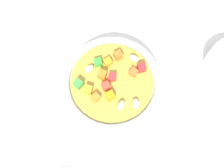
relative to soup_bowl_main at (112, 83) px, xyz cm
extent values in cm
cube|color=silver|center=(0.01, 0.00, -3.45)|extent=(140.00, 140.00, 2.00)
cylinder|color=white|center=(0.01, 0.00, -0.70)|extent=(17.83, 17.83, 3.51)
torus|color=white|center=(0.01, 0.00, 1.43)|extent=(18.03, 18.03, 1.27)
cylinder|color=#AC9034|center=(0.01, 0.00, 1.25)|extent=(15.12, 15.12, 0.40)
cube|color=orange|center=(-1.92, 3.71, 1.94)|extent=(1.82, 1.82, 0.97)
cube|color=red|center=(-0.56, 0.30, 1.97)|extent=(1.41, 1.41, 1.03)
ellipsoid|color=beige|center=(-4.62, 3.57, 2.08)|extent=(2.03, 2.26, 1.26)
cube|color=#D56221|center=(-4.84, 0.57, 2.16)|extent=(1.90, 1.90, 1.42)
ellipsoid|color=beige|center=(-1.63, -4.36, 1.96)|extent=(2.25, 2.14, 1.02)
cube|color=orange|center=(2.32, -3.90, 2.06)|extent=(1.54, 1.54, 1.22)
cube|color=orange|center=(-3.41, -1.17, 1.97)|extent=(1.91, 1.91, 1.03)
ellipsoid|color=beige|center=(3.80, 4.62, 1.94)|extent=(2.09, 1.54, 0.98)
ellipsoid|color=beige|center=(4.38, 2.12, 1.97)|extent=(2.17, 1.72, 1.04)
cube|color=#BC3D2A|center=(1.27, -0.93, 2.00)|extent=(1.86, 1.86, 1.09)
cube|color=orange|center=(3.54, -2.46, 1.95)|extent=(1.91, 1.91, 1.00)
cube|color=orange|center=(2.96, -0.15, 2.11)|extent=(1.90, 1.90, 1.31)
cube|color=green|center=(1.52, -5.79, 2.15)|extent=(1.88, 1.88, 1.40)
cube|color=red|center=(-2.85, 5.06, 2.24)|extent=(1.76, 1.76, 1.57)
cube|color=orange|center=(-0.64, -1.82, 2.27)|extent=(1.62, 1.62, 1.63)
cube|color=green|center=(-3.04, -2.95, 2.03)|extent=(1.76, 1.76, 1.16)
ellipsoid|color=silver|center=(12.71, 3.31, -1.96)|extent=(3.29, 3.96, 0.98)
camera|label=1|loc=(12.17, 1.44, 37.16)|focal=33.49mm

